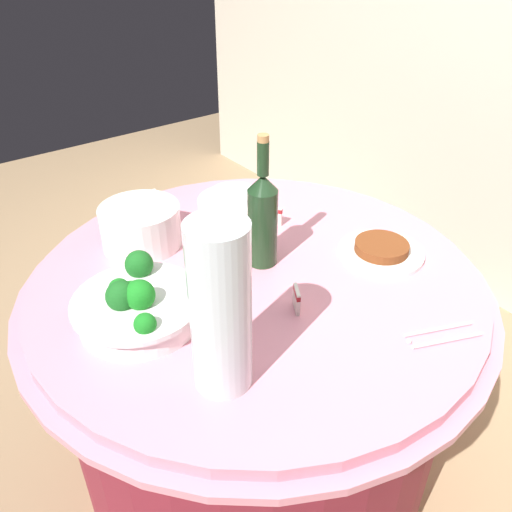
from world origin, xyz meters
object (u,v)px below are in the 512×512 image
object	(u,v)px
broccoli_bowl	(137,305)
wine_bottle	(263,217)
label_placard_mid	(297,298)
food_plate_stir_fry	(381,250)
label_placard_front	(274,215)
decorative_fruit_vase	(221,317)
food_plate_rice	(233,198)
label_placard_rear	(157,199)
serving_tongs	(440,335)
plate_stack	(141,226)

from	to	relation	value
broccoli_bowl	wine_bottle	xyz separation A→B (m)	(-0.02, 0.35, 0.09)
label_placard_mid	food_plate_stir_fry	bearing A→B (deg)	96.34
label_placard_front	decorative_fruit_vase	bearing A→B (deg)	-47.91
broccoli_bowl	label_placard_front	bearing A→B (deg)	107.07
food_plate_rice	label_placard_front	world-z (taller)	label_placard_front
decorative_fruit_vase	food_plate_stir_fry	world-z (taller)	decorative_fruit_vase
label_placard_rear	label_placard_mid	bearing A→B (deg)	1.58
serving_tongs	label_placard_rear	world-z (taller)	label_placard_rear
label_placard_rear	decorative_fruit_vase	bearing A→B (deg)	-18.60
label_placard_mid	label_placard_front	bearing A→B (deg)	148.66
broccoli_bowl	food_plate_stir_fry	distance (m)	0.64
label_placard_front	broccoli_bowl	bearing A→B (deg)	-72.93
broccoli_bowl	label_placard_mid	bearing A→B (deg)	59.34
food_plate_rice	wine_bottle	bearing A→B (deg)	-22.69
food_plate_stir_fry	label_placard_front	bearing A→B (deg)	-157.54
decorative_fruit_vase	label_placard_front	bearing A→B (deg)	132.09
wine_bottle	food_plate_stir_fry	distance (m)	0.33
label_placard_rear	food_plate_stir_fry	bearing A→B (deg)	30.43
serving_tongs	food_plate_stir_fry	world-z (taller)	food_plate_stir_fry
food_plate_rice	food_plate_stir_fry	distance (m)	0.49
broccoli_bowl	food_plate_rice	xyz separation A→B (m)	(-0.33, 0.48, -0.03)
label_placard_front	label_placard_rear	bearing A→B (deg)	-142.48
label_placard_front	label_placard_rear	world-z (taller)	same
label_placard_front	label_placard_rear	distance (m)	0.36
label_placard_front	label_placard_rear	size ratio (longest dim) A/B	1.00
serving_tongs	label_placard_mid	distance (m)	0.31
wine_bottle	label_placard_rear	world-z (taller)	wine_bottle
wine_bottle	decorative_fruit_vase	distance (m)	0.41
plate_stack	decorative_fruit_vase	size ratio (longest dim) A/B	0.62
plate_stack	serving_tongs	world-z (taller)	plate_stack
broccoli_bowl	label_placard_mid	xyz separation A→B (m)	(0.18, 0.30, -0.01)
wine_bottle	label_placard_mid	distance (m)	0.23
food_plate_stir_fry	label_placard_front	size ratio (longest dim) A/B	4.00
label_placard_rear	broccoli_bowl	bearing A→B (deg)	-32.77
food_plate_stir_fry	label_placard_mid	world-z (taller)	label_placard_mid
food_plate_stir_fry	decorative_fruit_vase	bearing A→B (deg)	-78.89
label_placard_mid	label_placard_rear	world-z (taller)	same
food_plate_stir_fry	label_placard_front	xyz separation A→B (m)	(-0.29, -0.12, 0.02)
food_plate_rice	label_placard_rear	bearing A→B (deg)	-117.18
decorative_fruit_vase	label_placard_front	xyz separation A→B (m)	(-0.41, 0.45, -0.12)
food_plate_stir_fry	label_placard_mid	bearing A→B (deg)	-83.66
broccoli_bowl	food_plate_stir_fry	size ratio (longest dim) A/B	1.27
food_plate_stir_fry	label_placard_rear	xyz separation A→B (m)	(-0.58, -0.34, 0.02)
plate_stack	label_placard_rear	bearing A→B (deg)	140.17
food_plate_stir_fry	serving_tongs	bearing A→B (deg)	-26.25
wine_bottle	food_plate_rice	bearing A→B (deg)	157.31
label_placard_mid	label_placard_rear	size ratio (longest dim) A/B	1.00
broccoli_bowl	label_placard_front	world-z (taller)	broccoli_bowl
label_placard_mid	food_plate_rice	bearing A→B (deg)	159.78
serving_tongs	label_placard_front	bearing A→B (deg)	177.94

